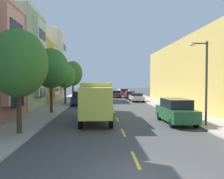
# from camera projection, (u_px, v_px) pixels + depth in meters

# --- Properties ---
(ground_plane) EXTENTS (160.00, 160.00, 0.00)m
(ground_plane) POSITION_uv_depth(u_px,v_px,m) (109.00, 101.00, 37.35)
(ground_plane) COLOR #424244
(sidewalk_left) EXTENTS (3.20, 120.00, 0.14)m
(sidewalk_left) POSITION_uv_depth(u_px,v_px,m) (64.00, 102.00, 34.98)
(sidewalk_left) COLOR #A39E93
(sidewalk_left) RESTS_ON ground_plane
(sidewalk_right) EXTENTS (3.20, 120.00, 0.14)m
(sidewalk_right) POSITION_uv_depth(u_px,v_px,m) (154.00, 102.00, 35.73)
(sidewalk_right) COLOR #A39E93
(sidewalk_right) RESTS_ON ground_plane
(lane_centerline_dashes) EXTENTS (0.14, 47.20, 0.01)m
(lane_centerline_dashes) POSITION_uv_depth(u_px,v_px,m) (111.00, 105.00, 31.87)
(lane_centerline_dashes) COLOR yellow
(lane_centerline_dashes) RESTS_ON ground_plane
(townhouse_fourth_mustard) EXTENTS (13.45, 7.91, 9.57)m
(townhouse_fourth_mustard) POSITION_uv_depth(u_px,v_px,m) (10.00, 73.00, 33.87)
(townhouse_fourth_mustard) COLOR tan
(townhouse_fourth_mustard) RESTS_ON ground_plane
(townhouse_fifth_cream) EXTENTS (12.31, 7.91, 12.79)m
(townhouse_fifth_cream) POSITION_uv_depth(u_px,v_px,m) (31.00, 66.00, 41.93)
(townhouse_fifth_cream) COLOR beige
(townhouse_fifth_cream) RESTS_ON ground_plane
(apartment_block_opposite) EXTENTS (10.00, 36.00, 8.68)m
(apartment_block_opposite) POSITION_uv_depth(u_px,v_px,m) (222.00, 73.00, 27.94)
(apartment_block_opposite) COLOR tan
(apartment_block_opposite) RESTS_ON ground_plane
(street_tree_nearest) EXTENTS (3.51, 3.51, 6.27)m
(street_tree_nearest) POSITION_uv_depth(u_px,v_px,m) (18.00, 64.00, 13.52)
(street_tree_nearest) COLOR #47331E
(street_tree_nearest) RESTS_ON sidewalk_left
(street_tree_second) EXTENTS (3.50, 3.50, 6.46)m
(street_tree_second) POSITION_uv_depth(u_px,v_px,m) (51.00, 69.00, 22.47)
(street_tree_second) COLOR #47331E
(street_tree_second) RESTS_ON sidewalk_left
(street_tree_third) EXTENTS (2.91, 2.91, 5.74)m
(street_tree_third) POSITION_uv_depth(u_px,v_px,m) (65.00, 76.00, 31.46)
(street_tree_third) COLOR #47331E
(street_tree_third) RESTS_ON sidewalk_left
(street_tree_farthest) EXTENTS (3.42, 3.42, 6.81)m
(street_tree_farthest) POSITION_uv_depth(u_px,v_px,m) (73.00, 74.00, 40.40)
(street_tree_farthest) COLOR #47331E
(street_tree_farthest) RESTS_ON sidewalk_left
(street_lamp) EXTENTS (1.35, 0.28, 5.99)m
(street_lamp) POSITION_uv_depth(u_px,v_px,m) (204.00, 76.00, 15.97)
(street_lamp) COLOR #38383D
(street_lamp) RESTS_ON sidewalk_right
(delivery_box_truck) EXTENTS (2.42, 7.57, 3.17)m
(delivery_box_truck) POSITION_uv_depth(u_px,v_px,m) (96.00, 99.00, 18.69)
(delivery_box_truck) COLOR #D8D84C
(delivery_box_truck) RESTS_ON ground_plane
(parked_sedan_burgundy) EXTENTS (1.87, 4.53, 1.43)m
(parked_sedan_burgundy) POSITION_uv_depth(u_px,v_px,m) (130.00, 95.00, 43.09)
(parked_sedan_burgundy) COLOR maroon
(parked_sedan_burgundy) RESTS_ON ground_plane
(parked_suv_forest) EXTENTS (2.01, 4.82, 1.93)m
(parked_suv_forest) POSITION_uv_depth(u_px,v_px,m) (176.00, 111.00, 17.49)
(parked_suv_forest) COLOR #194C28
(parked_suv_forest) RESTS_ON ground_plane
(parked_hatchback_teal) EXTENTS (1.86, 4.05, 1.50)m
(parked_hatchback_teal) POSITION_uv_depth(u_px,v_px,m) (89.00, 91.00, 59.23)
(parked_hatchback_teal) COLOR #195B60
(parked_hatchback_teal) RESTS_ON ground_plane
(parked_wagon_red) EXTENTS (1.88, 4.72, 1.50)m
(parked_wagon_red) POSITION_uv_depth(u_px,v_px,m) (124.00, 92.00, 55.48)
(parked_wagon_red) COLOR #AD1E1E
(parked_wagon_red) RESTS_ON ground_plane
(parked_sedan_silver) EXTENTS (1.93, 4.55, 1.43)m
(parked_sedan_silver) POSITION_uv_depth(u_px,v_px,m) (136.00, 97.00, 36.70)
(parked_sedan_silver) COLOR #B2B5BA
(parked_sedan_silver) RESTS_ON ground_plane
(parked_suv_navy) EXTENTS (1.98, 4.81, 1.93)m
(parked_suv_navy) POSITION_uv_depth(u_px,v_px,m) (80.00, 98.00, 31.53)
(parked_suv_navy) COLOR navy
(parked_suv_navy) RESTS_ON ground_plane
(parked_pickup_champagne) EXTENTS (2.11, 5.34, 1.73)m
(parked_pickup_champagne) POSITION_uv_depth(u_px,v_px,m) (86.00, 93.00, 48.39)
(parked_pickup_champagne) COLOR tan
(parked_pickup_champagne) RESTS_ON ground_plane
(moving_charcoal_sedan) EXTENTS (1.80, 4.50, 1.43)m
(moving_charcoal_sedan) POSITION_uv_depth(u_px,v_px,m) (116.00, 94.00, 46.17)
(moving_charcoal_sedan) COLOR #333338
(moving_charcoal_sedan) RESTS_ON ground_plane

